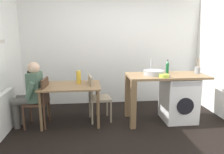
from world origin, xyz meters
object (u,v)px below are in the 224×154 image
at_px(mixing_bowl, 164,75).
at_px(utensil_crock, 197,70).
at_px(bottle_tall_green, 167,67).
at_px(vase, 79,77).
at_px(seated_person, 30,91).
at_px(washing_machine, 179,99).
at_px(chair_opposite, 96,96).
at_px(chair_person_seat, 40,100).
at_px(dining_table, 71,90).

relative_size(mixing_bowl, utensil_crock, 0.61).
xyz_separation_m(bottle_tall_green, vase, (-1.73, 0.05, -0.18)).
xyz_separation_m(seated_person, utensil_crock, (3.16, 0.04, 0.32)).
xyz_separation_m(seated_person, bottle_tall_green, (2.59, 0.14, 0.37)).
distance_m(seated_person, vase, 0.90).
bearing_deg(washing_machine, mixing_bowl, -153.28).
distance_m(utensil_crock, vase, 2.31).
distance_m(seated_person, utensil_crock, 3.17).
height_order(washing_machine, vase, vase).
height_order(seated_person, utensil_crock, utensil_crock).
height_order(washing_machine, mixing_bowl, mixing_bowl).
bearing_deg(chair_opposite, washing_machine, 77.80).
xyz_separation_m(chair_person_seat, washing_machine, (2.63, 0.00, -0.08)).
relative_size(chair_person_seat, bottle_tall_green, 3.39).
bearing_deg(bottle_tall_green, dining_table, -178.48).
bearing_deg(seated_person, bottle_tall_green, -83.13).
xyz_separation_m(chair_person_seat, utensil_crock, (3.00, 0.06, 0.48)).
bearing_deg(chair_opposite, bottle_tall_green, 83.25).
distance_m(chair_person_seat, washing_machine, 2.63).
height_order(dining_table, chair_person_seat, chair_person_seat).
bearing_deg(seated_person, mixing_bowl, -91.22).
height_order(dining_table, washing_machine, washing_machine).
relative_size(washing_machine, bottle_tall_green, 3.24).
bearing_deg(seated_person, utensil_crock, -85.51).
relative_size(chair_person_seat, chair_opposite, 1.00).
bearing_deg(seated_person, washing_machine, -86.48).
xyz_separation_m(chair_person_seat, seated_person, (-0.16, 0.01, 0.16)).
bearing_deg(washing_machine, bottle_tall_green, 143.38).
distance_m(dining_table, vase, 0.29).
bearing_deg(mixing_bowl, vase, 165.46).
xyz_separation_m(seated_person, vase, (0.86, 0.19, 0.19)).
height_order(chair_opposite, bottle_tall_green, bottle_tall_green).
distance_m(dining_table, chair_opposite, 0.50).
bearing_deg(utensil_crock, vase, 176.28).
distance_m(bottle_tall_green, mixing_bowl, 0.41).
height_order(chair_person_seat, washing_machine, chair_person_seat).
height_order(chair_person_seat, vase, vase).
bearing_deg(mixing_bowl, chair_opposite, 164.35).
bearing_deg(dining_table, utensil_crock, -1.16).
xyz_separation_m(seated_person, mixing_bowl, (2.40, -0.21, 0.28)).
distance_m(chair_opposite, washing_machine, 1.62).
bearing_deg(mixing_bowl, seated_person, 175.11).
distance_m(chair_opposite, mixing_bowl, 1.34).
bearing_deg(washing_machine, seated_person, 179.85).
xyz_separation_m(dining_table, vase, (0.15, 0.10, 0.22)).
distance_m(mixing_bowl, utensil_crock, 0.80).
distance_m(dining_table, chair_person_seat, 0.57).
height_order(washing_machine, utensil_crock, utensil_crock).
relative_size(utensil_crock, vase, 1.20).
bearing_deg(seated_person, dining_table, -78.71).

